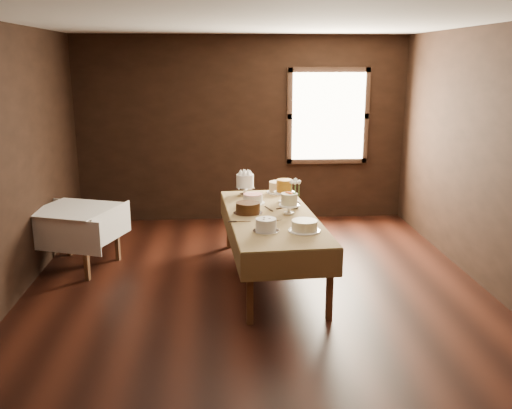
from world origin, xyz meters
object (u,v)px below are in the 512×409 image
object	(u,v)px
cake_meringue	(245,185)
cake_caramel	(284,192)
side_table	(74,215)
cake_cream	(304,226)
cake_lattice	(253,199)
cake_server_c	(267,208)
cake_swirl	(266,226)
cake_server_b	(307,222)
cake_server_a	(276,221)
cake_server_d	(287,207)
display_table	(271,219)
cake_chocolate	(248,208)
cake_flowers	(289,204)
flower_vase	(295,203)
cake_speckled	(279,187)
cake_server_e	(244,222)

from	to	relation	value
cake_meringue	cake_caramel	xyz separation A→B (m)	(0.45, -0.40, -0.00)
side_table	cake_cream	distance (m)	2.82
cake_caramel	cake_lattice	bearing A→B (deg)	-175.25
cake_meringue	cake_server_c	world-z (taller)	cake_meringue
side_table	cake_swirl	xyz separation A→B (m)	(2.18, -1.14, 0.17)
cake_swirl	cake_server_b	bearing A→B (deg)	31.37
cake_server_a	cake_server_c	xyz separation A→B (m)	(-0.04, 0.55, 0.00)
cake_swirl	cake_server_d	xyz separation A→B (m)	(0.34, 0.94, -0.06)
side_table	cake_caramel	world-z (taller)	cake_caramel
display_table	cake_chocolate	world-z (taller)	cake_chocolate
cake_flowers	cake_server_b	xyz separation A→B (m)	(0.14, -0.38, -0.10)
cake_flowers	cake_server_c	distance (m)	0.36
cake_flowers	cake_server_d	size ratio (longest dim) A/B	1.03
cake_swirl	cake_server_a	bearing A→B (deg)	69.05
side_table	cake_lattice	bearing A→B (deg)	0.34
cake_chocolate	cake_cream	xyz separation A→B (m)	(0.53, -0.70, -0.01)
cake_server_a	flower_vase	world-z (taller)	flower_vase
cake_speckled	cake_flowers	size ratio (longest dim) A/B	1.40
cake_meringue	cake_lattice	bearing A→B (deg)	-80.70
cake_caramel	flower_vase	world-z (taller)	cake_caramel
cake_speckled	cake_flowers	xyz separation A→B (m)	(0.00, -1.03, 0.04)
cake_server_e	flower_vase	world-z (taller)	flower_vase
cake_server_e	cake_lattice	bearing A→B (deg)	77.33
cake_server_a	flower_vase	xyz separation A→B (m)	(0.28, 0.53, 0.06)
cake_caramel	cake_cream	size ratio (longest dim) A/B	0.79
cake_server_a	cake_meringue	bearing A→B (deg)	77.00
cake_server_b	flower_vase	size ratio (longest dim) A/B	1.79
cake_cream	cake_server_d	world-z (taller)	cake_cream
cake_swirl	cake_server_e	bearing A→B (deg)	119.39
cake_caramel	cake_chocolate	size ratio (longest dim) A/B	0.89
cake_speckled	cake_server_d	bearing A→B (deg)	-88.36
cake_lattice	cake_server_d	world-z (taller)	cake_lattice
display_table	cake_server_e	xyz separation A→B (m)	(-0.32, -0.26, 0.06)
cake_flowers	cake_swirl	bearing A→B (deg)	-116.02
side_table	cake_speckled	size ratio (longest dim) A/B	3.22
display_table	cake_caramel	size ratio (longest dim) A/B	8.48
display_table	cake_meringue	xyz separation A→B (m)	(-0.24, 0.95, 0.18)
side_table	cake_meringue	size ratio (longest dim) A/B	3.96
cake_server_a	cake_server_b	distance (m)	0.33
cake_chocolate	cake_server_b	distance (m)	0.73
cake_meringue	cake_swirl	size ratio (longest dim) A/B	0.99
cake_speckled	cake_lattice	size ratio (longest dim) A/B	1.19
cake_server_e	cake_caramel	bearing A→B (deg)	55.00
cake_lattice	cake_cream	xyz separation A→B (m)	(0.45, -1.16, 0.00)
side_table	cake_flowers	bearing A→B (deg)	-10.86
cake_meringue	cake_speckled	bearing A→B (deg)	13.85
cake_cream	cake_chocolate	bearing A→B (deg)	127.00
cake_server_e	cake_speckled	bearing A→B (deg)	66.70
cake_swirl	cake_server_c	bearing A→B (deg)	83.96
cake_speckled	cake_server_e	world-z (taller)	cake_speckled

